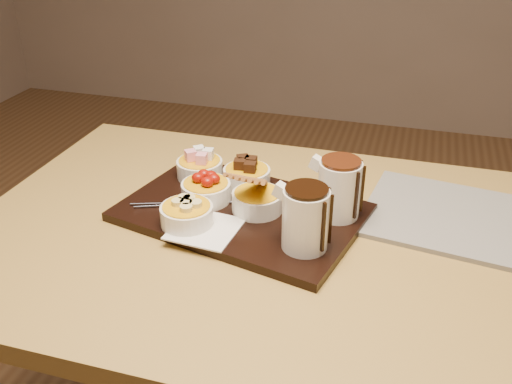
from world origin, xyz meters
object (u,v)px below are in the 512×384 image
(serving_board, at_px, (242,212))
(newspaper, at_px, (455,218))
(bowl_strawberries, at_px, (206,192))
(pitcher_dark_chocolate, at_px, (305,220))
(pitcher_milk_chocolate, at_px, (339,190))
(dining_table, at_px, (277,275))

(serving_board, bearing_deg, newspaper, 27.35)
(bowl_strawberries, relative_size, pitcher_dark_chocolate, 0.89)
(bowl_strawberries, distance_m, pitcher_milk_chocolate, 0.27)
(pitcher_dark_chocolate, height_order, newspaper, pitcher_dark_chocolate)
(bowl_strawberries, bearing_deg, pitcher_dark_chocolate, -25.58)
(serving_board, xyz_separation_m, pitcher_dark_chocolate, (0.15, -0.10, 0.07))
(newspaper, bearing_deg, bowl_strawberries, -161.21)
(pitcher_milk_chocolate, bearing_deg, dining_table, -133.11)
(serving_board, distance_m, pitcher_dark_chocolate, 0.19)
(pitcher_dark_chocolate, height_order, pitcher_milk_chocolate, same)
(serving_board, bearing_deg, dining_table, -11.96)
(serving_board, distance_m, bowl_strawberries, 0.08)
(dining_table, distance_m, newspaper, 0.37)
(dining_table, bearing_deg, pitcher_milk_chocolate, 33.96)
(pitcher_dark_chocolate, bearing_deg, dining_table, 151.10)
(dining_table, relative_size, serving_board, 2.61)
(dining_table, height_order, bowl_strawberries, bowl_strawberries)
(dining_table, relative_size, bowl_strawberries, 12.00)
(bowl_strawberries, distance_m, pitcher_dark_chocolate, 0.25)
(dining_table, distance_m, pitcher_milk_chocolate, 0.21)
(pitcher_dark_chocolate, bearing_deg, serving_board, 160.02)
(bowl_strawberries, height_order, newspaper, bowl_strawberries)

